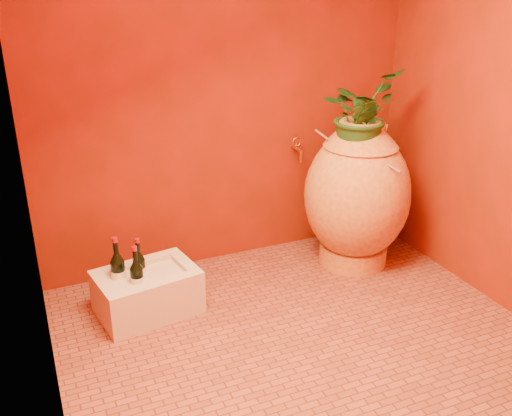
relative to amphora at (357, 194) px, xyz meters
name	(u,v)px	position (x,y,z in m)	size (l,w,h in m)	color
floor	(294,331)	(-0.74, -0.57, -0.49)	(2.50, 2.50, 0.00)	brown
wall_back	(226,75)	(-0.74, 0.43, 0.76)	(2.50, 0.02, 2.50)	#5B1E05
wall_left	(17,138)	(-1.99, -0.57, 0.76)	(0.02, 2.00, 2.50)	#5B1E05
wall_right	(503,88)	(0.51, -0.57, 0.76)	(0.02, 2.00, 2.50)	#5B1E05
amphora	(357,194)	(0.00, 0.00, 0.00)	(0.73, 0.73, 0.99)	gold
stone_basin	(148,293)	(-1.43, -0.06, -0.37)	(0.61, 0.47, 0.26)	beige
wine_bottle_a	(137,279)	(-1.49, -0.10, -0.24)	(0.08, 0.08, 0.31)	black
wine_bottle_b	(118,273)	(-1.58, -0.01, -0.23)	(0.08, 0.08, 0.34)	black
wine_bottle_c	(140,269)	(-1.45, 0.01, -0.24)	(0.07, 0.07, 0.30)	black
wall_tap	(298,148)	(-0.26, 0.35, 0.25)	(0.07, 0.14, 0.16)	#B16E29
plant_main	(360,113)	(-0.02, 0.00, 0.54)	(0.48, 0.41, 0.53)	#1A491B
plant_side	(359,128)	(-0.06, -0.07, 0.47)	(0.22, 0.17, 0.39)	#1A491B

